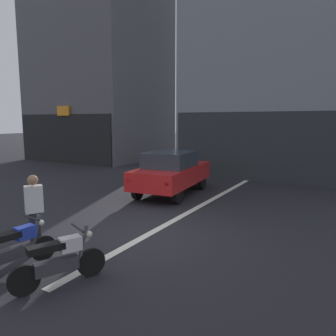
{
  "coord_description": "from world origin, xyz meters",
  "views": [
    {
      "loc": [
        4.31,
        -6.42,
        2.81
      ],
      "look_at": [
        -0.5,
        2.0,
        1.4
      ],
      "focal_mm": 35.12,
      "sensor_mm": 36.0,
      "label": 1
    }
  ],
  "objects_px": {
    "car_red_crossing_near": "(171,171)",
    "motorcycle_blue_row_leftmost": "(16,247)",
    "person_by_motorcycles": "(35,212)",
    "motorcycle_white_row_left_mid": "(60,260)"
  },
  "relations": [
    {
      "from": "car_red_crossing_near",
      "to": "motorcycle_blue_row_leftmost",
      "type": "bearing_deg",
      "value": -84.97
    },
    {
      "from": "person_by_motorcycles",
      "to": "car_red_crossing_near",
      "type": "bearing_deg",
      "value": 91.14
    },
    {
      "from": "motorcycle_white_row_left_mid",
      "to": "person_by_motorcycles",
      "type": "distance_m",
      "value": 1.87
    },
    {
      "from": "person_by_motorcycles",
      "to": "motorcycle_blue_row_leftmost",
      "type": "bearing_deg",
      "value": -59.01
    },
    {
      "from": "motorcycle_white_row_left_mid",
      "to": "car_red_crossing_near",
      "type": "bearing_deg",
      "value": 103.97
    },
    {
      "from": "car_red_crossing_near",
      "to": "motorcycle_blue_row_leftmost",
      "type": "xyz_separation_m",
      "value": [
        0.62,
        -7.09,
        -0.43
      ]
    },
    {
      "from": "motorcycle_blue_row_leftmost",
      "to": "motorcycle_white_row_left_mid",
      "type": "height_order",
      "value": "same"
    },
    {
      "from": "motorcycle_white_row_left_mid",
      "to": "person_by_motorcycles",
      "type": "height_order",
      "value": "person_by_motorcycles"
    },
    {
      "from": "motorcycle_blue_row_leftmost",
      "to": "person_by_motorcycles",
      "type": "xyz_separation_m",
      "value": [
        -0.5,
        0.83,
        0.4
      ]
    },
    {
      "from": "car_red_crossing_near",
      "to": "person_by_motorcycles",
      "type": "bearing_deg",
      "value": -88.86
    }
  ]
}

